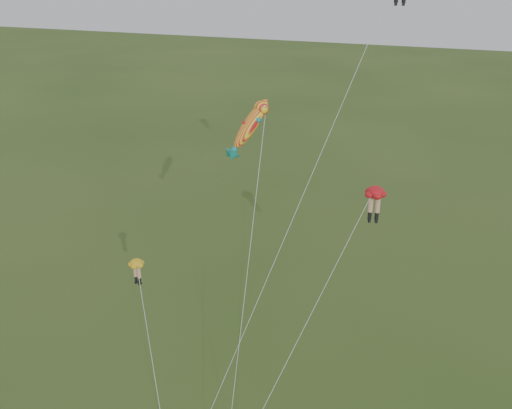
% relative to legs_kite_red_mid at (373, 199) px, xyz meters
% --- Properties ---
extents(legs_kite_red_mid, '(5.64, 12.34, 12.37)m').
position_rel_legs_kite_red_mid_xyz_m(legs_kite_red_mid, '(0.00, 0.00, 0.00)').
color(legs_kite_red_mid, red).
rests_on(legs_kite_red_mid, ground).
extents(legs_kite_yellow, '(4.02, 4.76, 9.37)m').
position_rel_legs_kite_red_mid_xyz_m(legs_kite_yellow, '(-11.74, -7.82, -3.06)').
color(legs_kite_yellow, gold).
rests_on(legs_kite_yellow, ground).
extents(fish_kite, '(2.48, 7.68, 17.98)m').
position_rel_legs_kite_red_mid_xyz_m(fish_kite, '(-6.65, -3.04, 4.70)').
color(fish_kite, yellow).
rests_on(fish_kite, ground).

